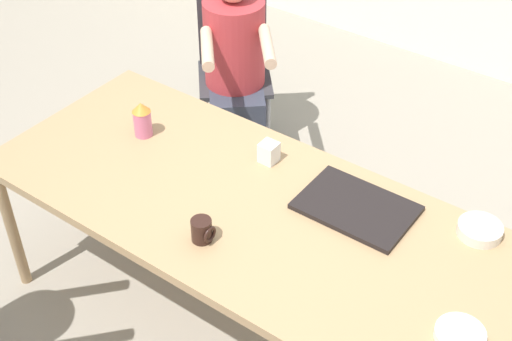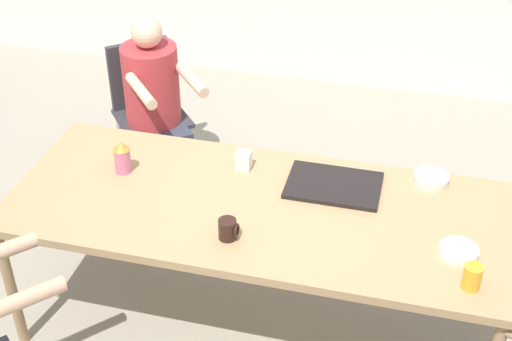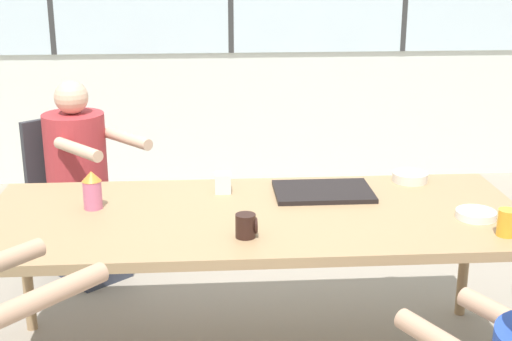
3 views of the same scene
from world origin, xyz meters
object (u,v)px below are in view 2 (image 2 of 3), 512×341
Objects in this scene: person_man_teal_shirt at (156,115)px; milk_carton_small at (244,160)px; sippy_cup at (122,156)px; juice_glass at (472,277)px; bowl_white_shallow at (431,179)px; bowl_cereal at (459,251)px; coffee_mug at (228,229)px; chair_for_man_teal_shirt at (146,100)px.

person_man_teal_shirt is 1.10m from milk_carton_small.
sippy_cup is 1.57× the size of juice_glass.
milk_carton_small is at bearing 16.93° from sippy_cup.
person_man_teal_shirt is at bearing 157.82° from bowl_white_shallow.
person_man_teal_shirt is at bearing 143.66° from juice_glass.
bowl_cereal is at bearing 106.12° from person_man_teal_shirt.
milk_carton_small is (-0.07, 0.51, -0.00)m from coffee_mug.
person_man_teal_shirt is at bearing 134.91° from milk_carton_small.
juice_glass is at bearing 102.83° from person_man_teal_shirt.
chair_for_man_teal_shirt is at bearing 145.75° from bowl_cereal.
sippy_cup is 1.00× the size of bowl_white_shallow.
person_man_teal_shirt reaches higher than coffee_mug.
bowl_white_shallow is 1.02× the size of bowl_cereal.
sippy_cup is 1.02× the size of bowl_cereal.
bowl_cereal is (1.86, -1.26, 0.23)m from chair_for_man_teal_shirt.
coffee_mug is 0.56× the size of sippy_cup.
chair_for_man_teal_shirt reaches higher than coffee_mug.
juice_glass is at bearing 101.93° from chair_for_man_teal_shirt.
milk_carton_small is 0.55× the size of bowl_cereal.
juice_glass is 1.19m from milk_carton_small.
chair_for_man_teal_shirt is 1.26m from milk_carton_small.
milk_carton_small is at bearing -173.75° from bowl_white_shallow.
coffee_mug is at bearing 176.88° from juice_glass.
bowl_white_shallow is at bearing 105.51° from bowl_cereal.
milk_carton_small is at bearing 93.53° from chair_for_man_teal_shirt.
coffee_mug is 1.00m from bowl_white_shallow.
chair_for_man_teal_shirt is at bearing 134.35° from milk_carton_small.
bowl_cereal is (1.54, -0.22, -0.07)m from sippy_cup.
juice_glass is at bearing -3.12° from coffee_mug.
juice_glass is at bearing -28.53° from milk_carton_small.
bowl_cereal is (0.92, 0.13, -0.03)m from coffee_mug.
coffee_mug is at bearing -29.71° from sippy_cup.
juice_glass is (0.97, -0.05, 0.01)m from coffee_mug.
bowl_cereal is at bearing -21.09° from milk_carton_small.
sippy_cup is at bearing -169.55° from bowl_white_shallow.
sippy_cup reaches higher than bowl_cereal.
bowl_white_shallow is at bearing 6.25° from milk_carton_small.
chair_for_man_teal_shirt is 5.28× the size of bowl_white_shallow.
coffee_mug is 0.52m from milk_carton_small.
bowl_cereal is (-0.05, 0.18, -0.04)m from juice_glass.
sippy_cup is 1.84× the size of milk_carton_small.
person_man_teal_shirt reaches higher than bowl_white_shallow.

